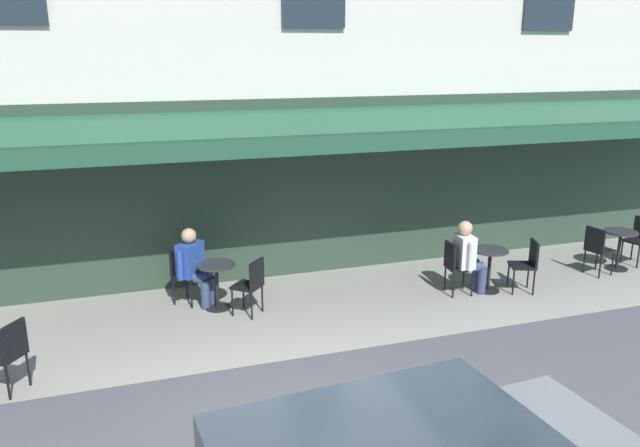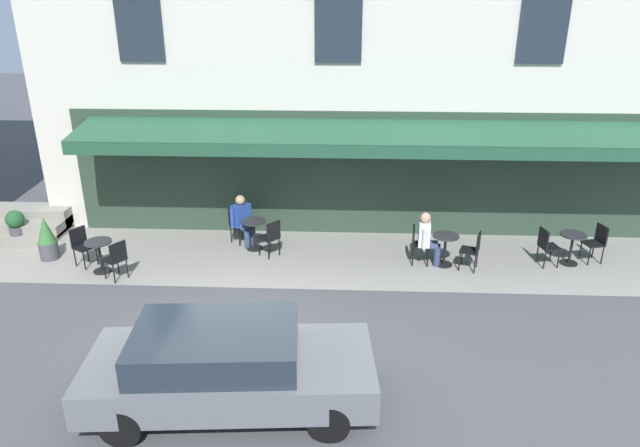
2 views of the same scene
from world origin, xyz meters
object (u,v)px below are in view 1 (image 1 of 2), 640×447
cafe_chair_black_back_row (184,271)px  cafe_chair_black_by_window (640,236)px  cafe_table_near_entrance (489,264)px  cafe_table_far_end (217,280)px  cafe_chair_black_corner_left (527,261)px  cafe_chair_black_near_door (455,263)px  cafe_table_mid_terrace (620,244)px  cafe_chair_black_facing_street (251,282)px  cafe_chair_black_under_awning (8,351)px  seated_companion_in_blue (194,264)px  cafe_chair_black_kerbside (597,246)px  seated_patron_in_white (467,255)px

cafe_chair_black_back_row → cafe_chair_black_by_window: bearing=174.9°
cafe_table_near_entrance → cafe_table_far_end: bearing=-8.7°
cafe_chair_black_by_window → cafe_chair_black_back_row: bearing=-5.1°
cafe_chair_black_corner_left → cafe_chair_black_near_door: size_ratio=1.00×
cafe_table_mid_terrace → cafe_table_far_end: size_ratio=1.00×
cafe_chair_black_facing_street → cafe_chair_black_corner_left: bearing=174.0°
cafe_table_near_entrance → cafe_table_far_end: (4.53, -0.69, 0.00)m
cafe_chair_black_near_door → cafe_chair_black_back_row: (4.37, -1.05, 0.00)m
cafe_chair_black_by_window → cafe_chair_black_under_awning: (10.82, 1.41, 0.00)m
cafe_table_mid_terrace → cafe_chair_black_back_row: 7.98m
cafe_chair_black_corner_left → cafe_table_far_end: bearing=-10.1°
cafe_chair_black_corner_left → cafe_chair_black_back_row: size_ratio=1.00×
seated_companion_in_blue → cafe_chair_black_facing_street: bearing=138.2°
cafe_chair_black_kerbside → seated_companion_in_blue: (7.15, -0.89, 0.14)m
cafe_table_near_entrance → cafe_chair_black_facing_street: 4.07m
cafe_table_mid_terrace → cafe_chair_black_under_awning: size_ratio=0.82×
cafe_table_mid_terrace → cafe_chair_black_back_row: bearing=-6.6°
cafe_table_mid_terrace → cafe_chair_black_by_window: size_ratio=0.82×
cafe_table_near_entrance → cafe_table_mid_terrace: 2.94m
cafe_chair_black_corner_left → cafe_chair_black_by_window: same height
cafe_table_near_entrance → cafe_chair_black_by_window: (-3.55, -0.35, 0.06)m
cafe_chair_black_under_awning → seated_patron_in_white: seated_patron_in_white is taller
cafe_table_near_entrance → cafe_chair_black_under_awning: (7.28, 1.06, 0.06)m
cafe_chair_black_back_row → seated_companion_in_blue: size_ratio=0.71×
cafe_chair_black_corner_left → cafe_chair_black_kerbside: (-1.72, -0.30, 0.00)m
cafe_table_near_entrance → cafe_chair_black_corner_left: cafe_chair_black_corner_left is taller
cafe_table_mid_terrace → seated_companion_in_blue: seated_companion_in_blue is taller
cafe_table_mid_terrace → seated_patron_in_white: seated_patron_in_white is taller
seated_patron_in_white → cafe_chair_black_corner_left: bearing=165.6°
cafe_chair_black_back_row → seated_patron_in_white: size_ratio=0.71×
cafe_chair_black_by_window → cafe_table_near_entrance: bearing=5.6°
cafe_table_far_end → seated_companion_in_blue: 0.46m
cafe_chair_black_under_awning → cafe_chair_black_facing_street: same height
cafe_chair_black_near_door → cafe_chair_black_facing_street: 3.43m
cafe_chair_black_corner_left → cafe_chair_black_kerbside: same height
cafe_table_far_end → seated_patron_in_white: bearing=171.0°
cafe_chair_black_under_awning → cafe_table_far_end: 3.26m
seated_patron_in_white → cafe_chair_black_facing_street: bearing=-3.6°
cafe_chair_black_corner_left → cafe_chair_black_facing_street: 4.67m
cafe_table_near_entrance → cafe_chair_black_facing_street: cafe_chair_black_facing_street is taller
cafe_table_mid_terrace → cafe_chair_black_by_window: 0.63m
cafe_chair_black_kerbside → cafe_chair_black_by_window: 1.26m
cafe_table_far_end → cafe_chair_black_under_awning: bearing=32.5°
cafe_chair_black_kerbside → cafe_chair_black_under_awning: same height
cafe_chair_black_facing_street → seated_patron_in_white: 3.65m
cafe_chair_black_kerbside → seated_patron_in_white: 2.73m
cafe_chair_black_by_window → seated_companion_in_blue: 8.41m
cafe_chair_black_by_window → seated_patron_in_white: seated_patron_in_white is taller
cafe_chair_black_kerbside → cafe_chair_black_facing_street: bearing=-1.7°
seated_patron_in_white → cafe_table_mid_terrace: bearing=-177.3°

